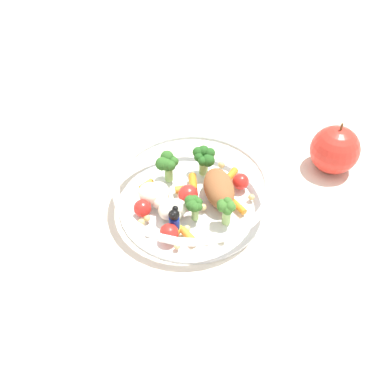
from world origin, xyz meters
The scene contains 3 objects.
ground_plane centered at (0.00, 0.00, 0.00)m, with size 2.40×2.40×0.00m, color silver.
food_container centered at (0.01, -0.01, 0.03)m, with size 0.24×0.24×0.06m.
loose_apple centered at (-0.24, 0.01, 0.04)m, with size 0.08×0.08×0.09m.
Camera 1 is at (0.20, 0.42, 0.50)m, focal length 40.67 mm.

